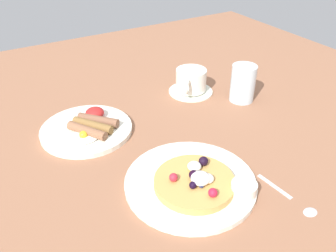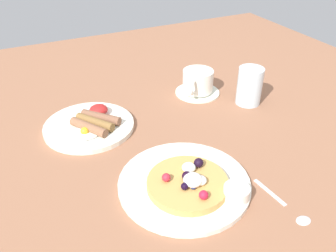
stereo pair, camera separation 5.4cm
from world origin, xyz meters
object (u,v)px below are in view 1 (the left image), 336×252
(breakfast_plate, at_px, (87,130))
(teaspoon, at_px, (297,202))
(coffee_saucer, at_px, (191,91))
(syrup_ramekin, at_px, (244,189))
(coffee_cup, at_px, (191,80))
(pancake_plate, at_px, (190,182))
(water_glass, at_px, (243,83))

(breakfast_plate, bearing_deg, teaspoon, -58.93)
(coffee_saucer, relative_size, teaspoon, 0.95)
(syrup_ramekin, xyz_separation_m, breakfast_plate, (-0.18, 0.37, -0.02))
(coffee_saucer, distance_m, teaspoon, 0.48)
(coffee_cup, bearing_deg, coffee_saucer, 46.30)
(syrup_ramekin, bearing_deg, breakfast_plate, 115.89)
(pancake_plate, bearing_deg, water_glass, 34.80)
(breakfast_plate, bearing_deg, water_glass, -8.53)
(pancake_plate, height_order, coffee_saucer, pancake_plate)
(pancake_plate, distance_m, coffee_cup, 0.40)
(syrup_ramekin, height_order, water_glass, water_glass)
(syrup_ramekin, xyz_separation_m, teaspoon, (0.08, -0.06, -0.02))
(pancake_plate, xyz_separation_m, coffee_saucer, (0.22, 0.33, -0.00))
(coffee_saucer, height_order, teaspoon, coffee_saucer)
(water_glass, bearing_deg, coffee_saucer, 131.15)
(water_glass, bearing_deg, teaspoon, -115.34)
(breakfast_plate, relative_size, teaspoon, 1.63)
(water_glass, bearing_deg, coffee_cup, 131.73)
(syrup_ramekin, bearing_deg, coffee_saucer, 69.34)
(pancake_plate, height_order, coffee_cup, coffee_cup)
(coffee_cup, distance_m, teaspoon, 0.49)
(water_glass, bearing_deg, pancake_plate, -145.20)
(pancake_plate, bearing_deg, coffee_saucer, 56.34)
(teaspoon, bearing_deg, syrup_ramekin, 142.42)
(pancake_plate, distance_m, syrup_ramekin, 0.11)
(coffee_cup, bearing_deg, syrup_ramekin, -110.59)
(breakfast_plate, bearing_deg, syrup_ramekin, -64.11)
(breakfast_plate, bearing_deg, pancake_plate, -68.32)
(teaspoon, bearing_deg, water_glass, 64.66)
(breakfast_plate, distance_m, teaspoon, 0.50)
(pancake_plate, bearing_deg, teaspoon, -44.73)
(syrup_ramekin, xyz_separation_m, coffee_saucer, (0.16, 0.42, -0.02))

